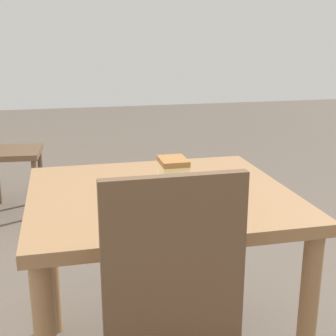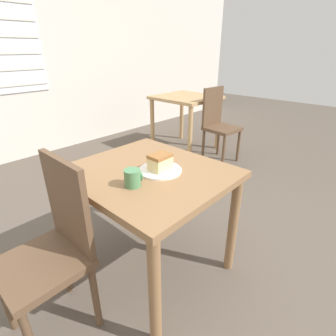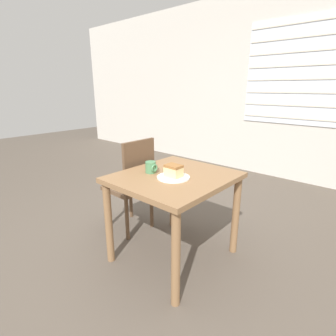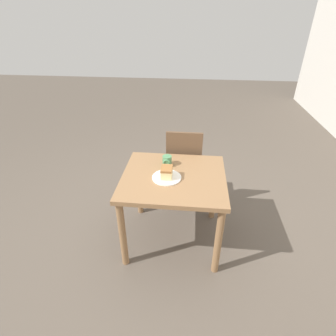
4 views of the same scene
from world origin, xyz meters
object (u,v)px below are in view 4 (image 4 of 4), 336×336
object	(u,v)px
cake_slice	(167,172)
coffee_mug	(167,161)
chair_near_window	(184,165)
dining_table_near	(174,187)
plate	(167,177)

from	to	relation	value
cake_slice	coffee_mug	bearing A→B (deg)	-174.72
chair_near_window	cake_slice	xyz separation A→B (m)	(0.62, -0.12, 0.29)
dining_table_near	coffee_mug	distance (m)	0.25
chair_near_window	cake_slice	world-z (taller)	chair_near_window
coffee_mug	dining_table_near	bearing A→B (deg)	23.18
dining_table_near	coffee_mug	xyz separation A→B (m)	(-0.18, -0.08, 0.16)
plate	cake_slice	bearing A→B (deg)	-17.99
plate	cake_slice	size ratio (longest dim) A/B	2.03
chair_near_window	dining_table_near	bearing A→B (deg)	83.66
dining_table_near	chair_near_window	world-z (taller)	chair_near_window
coffee_mug	plate	bearing A→B (deg)	5.36
plate	chair_near_window	bearing A→B (deg)	168.99
dining_table_near	cake_slice	distance (m)	0.19
plate	coffee_mug	world-z (taller)	coffee_mug
plate	cake_slice	distance (m)	0.05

